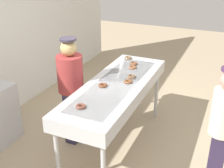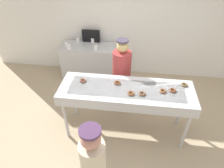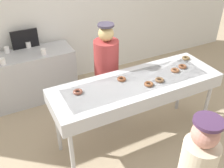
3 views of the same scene
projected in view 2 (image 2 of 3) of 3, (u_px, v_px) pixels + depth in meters
The scene contains 19 objects.
ground_plane at pixel (124, 129), 4.18m from camera, with size 16.00×16.00×0.00m, color tan.
back_wall at pixel (134, 15), 5.01m from camera, with size 8.00×0.12×3.24m, color white.
fryer_conveyor at pixel (126, 93), 3.60m from camera, with size 2.38×0.78×1.07m.
chocolate_donut_0 at pixel (131, 93), 3.41m from camera, with size 0.12×0.12×0.04m, color brown.
chocolate_donut_1 at pixel (173, 90), 3.47m from camera, with size 0.12×0.12×0.04m, color brown.
chocolate_donut_2 at pixel (117, 83), 3.65m from camera, with size 0.12×0.12×0.04m, color brown.
chocolate_donut_3 at pixel (142, 94), 3.40m from camera, with size 0.12×0.12×0.04m, color brown.
chocolate_donut_4 at pixel (184, 85), 3.60m from camera, with size 0.12×0.12×0.04m, color brown.
chocolate_donut_5 at pixel (83, 81), 3.70m from camera, with size 0.12×0.12×0.04m, color brown.
chocolate_donut_6 at pixel (163, 91), 3.46m from camera, with size 0.12×0.12×0.04m, color brown.
worker_baker at pixel (122, 71), 4.13m from camera, with size 0.38×0.38×1.68m.
customer_waiting at pixel (94, 168), 2.50m from camera, with size 0.31×0.31×1.63m.
prep_counter at pixel (90, 62), 5.45m from camera, with size 1.47×0.61×0.93m, color #B7BABF.
paper_cup_0 at pixel (66, 45), 5.12m from camera, with size 0.09×0.09×0.11m, color white.
paper_cup_1 at pixel (96, 48), 4.98m from camera, with size 0.09×0.09×0.11m, color white.
paper_cup_2 at pixel (78, 40), 5.33m from camera, with size 0.09×0.09×0.11m, color white.
paper_cup_3 at pixel (69, 47), 5.01m from camera, with size 0.09×0.09×0.11m, color white.
paper_cup_4 at pixel (93, 40), 5.33m from camera, with size 0.09×0.09×0.11m, color white.
menu_display at pixel (91, 36), 5.28m from camera, with size 0.47×0.04×0.33m, color black.
Camera 2 is at (0.10, -2.80, 3.25)m, focal length 32.37 mm.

